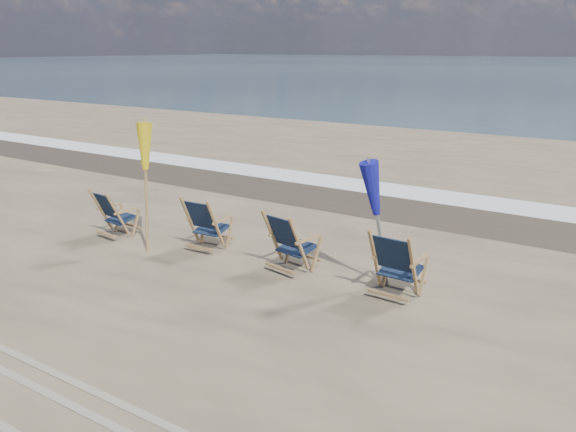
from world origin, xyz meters
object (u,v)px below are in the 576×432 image
object	(u,v)px
beach_chair_3	(413,270)
umbrella_yellow	(143,154)
beach_chair_2	(299,247)
umbrella_blue	(381,193)
beach_chair_0	(118,216)
beach_chair_1	(216,227)

from	to	relation	value
beach_chair_3	umbrella_yellow	size ratio (longest dim) A/B	0.47
beach_chair_2	umbrella_blue	distance (m)	1.64
beach_chair_0	umbrella_blue	world-z (taller)	umbrella_blue
beach_chair_3	beach_chair_1	bearing A→B (deg)	1.05
beach_chair_0	umbrella_blue	xyz separation A→B (m)	(5.23, 0.67, 1.05)
beach_chair_1	beach_chair_3	xyz separation A→B (m)	(3.82, -0.11, 0.02)
beach_chair_1	umbrella_yellow	distance (m)	1.85
beach_chair_1	umbrella_blue	xyz separation A→B (m)	(3.12, 0.22, 1.02)
umbrella_yellow	umbrella_blue	world-z (taller)	umbrella_yellow
beach_chair_1	beach_chair_2	bearing A→B (deg)	172.49
beach_chair_2	umbrella_yellow	bearing A→B (deg)	17.59
beach_chair_0	beach_chair_3	size ratio (longest dim) A/B	0.91
umbrella_blue	beach_chair_1	bearing A→B (deg)	-175.95
beach_chair_2	umbrella_blue	bearing A→B (deg)	-152.74
umbrella_blue	beach_chair_3	bearing A→B (deg)	-25.33
beach_chair_2	umbrella_blue	world-z (taller)	umbrella_blue
beach_chair_0	beach_chair_1	bearing A→B (deg)	-162.02
umbrella_yellow	umbrella_blue	size ratio (longest dim) A/B	1.14
beach_chair_0	beach_chair_2	distance (m)	3.99
beach_chair_2	beach_chair_3	distance (m)	1.94
umbrella_blue	beach_chair_2	bearing A→B (deg)	-163.88
beach_chair_2	beach_chair_3	size ratio (longest dim) A/B	0.99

